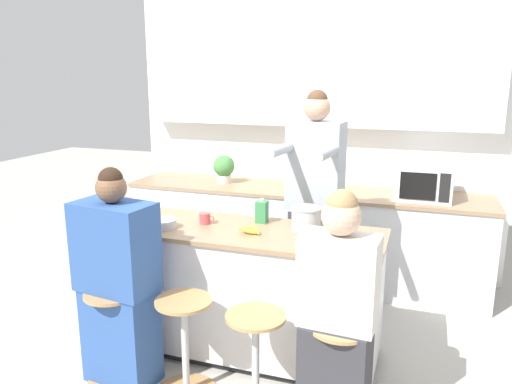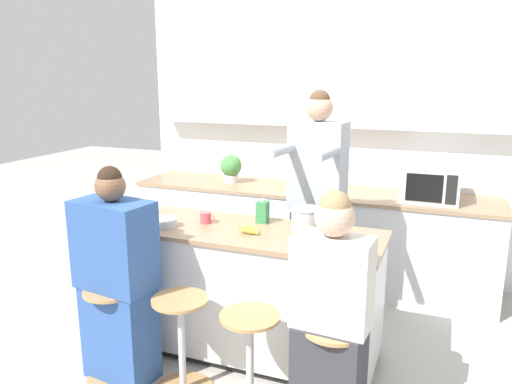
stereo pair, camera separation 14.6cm
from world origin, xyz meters
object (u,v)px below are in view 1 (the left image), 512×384
Objects in this scene: bar_stool_leftmost at (115,337)px; person_wrapped_blanket at (118,285)px; kitchen_island at (253,292)px; bar_stool_center_left at (185,346)px; person_seated_near at (337,324)px; potted_plant at (224,168)px; banana_bunch at (250,230)px; microwave at (424,182)px; juice_carton at (261,212)px; bar_stool_rightmost at (339,376)px; person_cooking at (314,214)px; coffee_cup_near at (205,218)px; fruit_bowl at (164,224)px; bar_stool_center_right at (256,364)px; cooking_pot at (306,218)px.

bar_stool_leftmost is 0.34m from person_wrapped_blanket.
kitchen_island reaches higher than bar_stool_leftmost.
person_seated_near is (0.92, 0.00, 0.31)m from bar_stool_center_left.
bar_stool_center_left is at bearing -74.16° from potted_plant.
microwave is (1.06, 1.47, 0.10)m from banana_bunch.
person_seated_near is at bearing -36.91° from banana_bunch.
bar_stool_leftmost is at bearing -130.62° from juice_carton.
banana_bunch reaches higher than bar_stool_rightmost.
bar_stool_leftmost is 0.34× the size of person_cooking.
person_cooking is (-0.40, 1.12, 0.59)m from bar_stool_rightmost.
coffee_cup_near reaches higher than banana_bunch.
microwave is at bearing 83.09° from person_seated_near.
bar_stool_rightmost is 2.63m from potted_plant.
microwave is at bearing 43.60° from coffee_cup_near.
person_seated_near is 8.04× the size of juice_carton.
fruit_bowl is at bearing -172.36° from banana_bunch.
banana_bunch is at bearing 37.88° from bar_stool_leftmost.
bar_stool_center_right is 1.36× the size of microwave.
bar_stool_rightmost is at bearing -18.56° from fruit_bowl.
bar_stool_rightmost is 2.11× the size of cooking_pot.
person_seated_near is at bearing -40.27° from kitchen_island.
bar_stool_leftmost is 3.68× the size of juice_carton.
bar_stool_rightmost is at bearing 4.42° from bar_stool_center_right.
microwave is (0.36, 1.98, 0.71)m from bar_stool_rightmost.
person_seated_near is at bearing 1.86° from bar_stool_leftmost.
bar_stool_rightmost is (1.41, 0.04, 0.00)m from bar_stool_leftmost.
person_wrapped_blanket reaches higher than banana_bunch.
fruit_bowl is (0.10, 0.43, 0.29)m from person_wrapped_blanket.
person_seated_near is at bearing -64.09° from cooking_pot.
potted_plant is at bearing 92.86° from bar_stool_leftmost.
person_wrapped_blanket is (-0.99, -1.11, -0.26)m from person_cooking.
person_cooking is (0.54, 1.11, 0.59)m from bar_stool_center_left.
kitchen_island is 6.38× the size of potted_plant.
person_cooking reaches higher than person_wrapped_blanket.
person_wrapped_blanket is 8.21× the size of juice_carton.
banana_bunch is (-0.70, 0.52, 0.61)m from bar_stool_rightmost.
juice_carton is at bearing 56.23° from person_wrapped_blanket.
kitchen_island is 0.95m from bar_stool_leftmost.
microwave is at bearing 52.68° from kitchen_island.
kitchen_island is 0.76m from person_cooking.
banana_bunch reaches higher than bar_stool_center_right.
person_wrapped_blanket is 2.06m from potted_plant.
fruit_bowl is 0.37× the size of microwave.
bar_stool_center_left is 3.73× the size of banana_bunch.
person_cooking is at bearing 48.98° from bar_stool_leftmost.
microwave is (0.83, 2.02, 0.71)m from bar_stool_center_right.
fruit_bowl is at bearing -162.75° from cooking_pot.
potted_plant is at bearing 107.38° from coffee_cup_near.
coffee_cup_near is (-0.13, 0.61, 0.63)m from bar_stool_center_left.
bar_stool_center_left is at bearing 174.91° from bar_stool_center_right.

